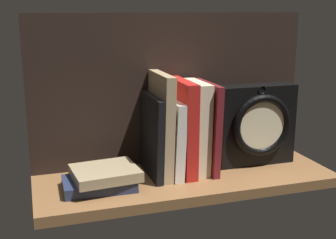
{
  "coord_description": "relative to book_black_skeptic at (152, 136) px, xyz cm",
  "views": [
    {
      "loc": [
        -36.18,
        -98.11,
        40.58
      ],
      "look_at": [
        -3.69,
        3.41,
        13.96
      ],
      "focal_mm": 47.63,
      "sensor_mm": 36.0,
      "label": 1
    }
  ],
  "objects": [
    {
      "name": "ground_plane",
      "position": [
        7.92,
        -3.41,
        -11.31
      ],
      "size": [
        73.99,
        25.47,
        2.5
      ],
      "primitive_type": "cube",
      "color": "brown"
    },
    {
      "name": "book_black_skeptic",
      "position": [
        0.0,
        0.0,
        0.0
      ],
      "size": [
        2.3,
        16.26,
        20.17
      ],
      "primitive_type": "cube",
      "rotation": [
        0.0,
        0.03,
        0.0
      ],
      "color": "black",
      "rests_on": "ground_plane"
    },
    {
      "name": "book_stack_side",
      "position": [
        -13.36,
        -5.0,
        -7.58
      ],
      "size": [
        17.69,
        13.83,
        4.87
      ],
      "color": "#232D4C",
      "rests_on": "ground_plane"
    },
    {
      "name": "book_red_requiem",
      "position": [
        8.07,
        0.0,
        1.71
      ],
      "size": [
        3.17,
        16.12,
        23.56
      ],
      "primitive_type": "cube",
      "rotation": [
        0.0,
        0.01,
        0.0
      ],
      "color": "red",
      "rests_on": "ground_plane"
    },
    {
      "name": "back_panel",
      "position": [
        7.92,
        8.73,
        9.76
      ],
      "size": [
        73.99,
        1.2,
        39.64
      ],
      "primitive_type": "cube",
      "color": "black",
      "rests_on": "ground_plane"
    },
    {
      "name": "book_tan_shortstories",
      "position": [
        2.33,
        0.0,
        2.67
      ],
      "size": [
        3.2,
        15.65,
        25.53
      ],
      "primitive_type": "cube",
      "rotation": [
        0.0,
        0.03,
        0.0
      ],
      "color": "tan",
      "rests_on": "ground_plane"
    },
    {
      "name": "book_cream_twain",
      "position": [
        11.63,
        0.0,
        1.45
      ],
      "size": [
        3.83,
        13.46,
        23.07
      ],
      "primitive_type": "cube",
      "rotation": [
        0.0,
        0.02,
        0.0
      ],
      "color": "beige",
      "rests_on": "ground_plane"
    },
    {
      "name": "book_white_catcher",
      "position": [
        5.05,
        0.0,
        -0.62
      ],
      "size": [
        3.22,
        15.94,
        18.97
      ],
      "primitive_type": "cube",
      "rotation": [
        0.0,
        0.04,
        0.0
      ],
      "color": "silver",
      "rests_on": "ground_plane"
    },
    {
      "name": "framed_clock",
      "position": [
        28.53,
        -0.37,
        0.71
      ],
      "size": [
        21.27,
        7.26,
        21.7
      ],
      "color": "black",
      "rests_on": "ground_plane"
    },
    {
      "name": "book_maroon_dawkins",
      "position": [
        14.53,
        0.0,
        1.28
      ],
      "size": [
        2.29,
        16.02,
        22.72
      ],
      "primitive_type": "cube",
      "rotation": [
        0.0,
        0.02,
        0.0
      ],
      "color": "maroon",
      "rests_on": "ground_plane"
    }
  ]
}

